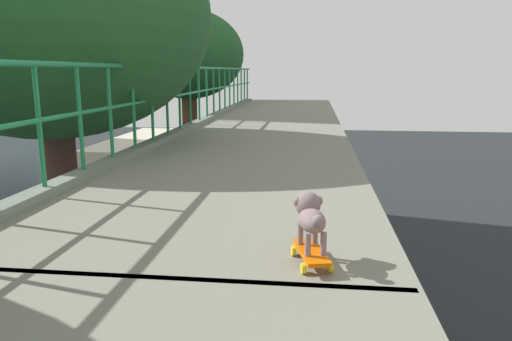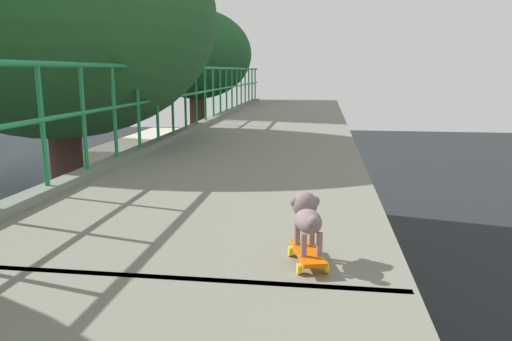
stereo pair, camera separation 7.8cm
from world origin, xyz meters
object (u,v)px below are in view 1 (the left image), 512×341
toy_skateboard (311,253)px  car_red_taxi_seventh (141,230)px  car_black_fifth (54,314)px  small_dog (310,215)px  car_grey_sixth (34,248)px  city_bus (134,160)px

toy_skateboard → car_red_taxi_seventh: bearing=113.8°
car_black_fifth → small_dog: (6.97, -8.75, 5.73)m
car_grey_sixth → toy_skateboard: 17.84m
car_black_fifth → small_dog: size_ratio=10.98×
car_grey_sixth → car_red_taxi_seventh: bearing=38.3°
city_bus → car_black_fifth: bearing=-76.8°
car_black_fifth → car_grey_sixth: car_black_fifth is taller
toy_skateboard → car_black_fifth: bearing=128.4°
toy_skateboard → small_dog: (-0.01, 0.05, 0.23)m
car_red_taxi_seventh → city_bus: 10.22m
car_black_fifth → small_dog: small_dog is taller
car_grey_sixth → small_dog: small_dog is taller
city_bus → small_dog: small_dog is taller
car_grey_sixth → car_black_fifth: bearing=-54.0°
car_black_fifth → car_grey_sixth: 5.75m
car_grey_sixth → small_dog: size_ratio=10.38×
car_red_taxi_seventh → toy_skateboard: toy_skateboard is taller
car_grey_sixth → small_dog: bearing=-52.3°
car_black_fifth → car_red_taxi_seventh: size_ratio=1.04×
small_dog → toy_skateboard: bearing=-78.0°
city_bus → small_dog: bearing=-66.8°
toy_skateboard → car_grey_sixth: bearing=127.6°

